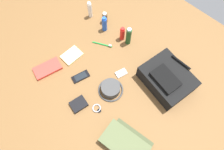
{
  "coord_description": "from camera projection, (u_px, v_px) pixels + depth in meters",
  "views": [
    {
      "loc": [
        0.42,
        -0.43,
        1.36
      ],
      "look_at": [
        0.0,
        0.0,
        0.04
      ],
      "focal_mm": 31.97,
      "sensor_mm": 36.0,
      "label": 1
    }
  ],
  "objects": [
    {
      "name": "ground_plane",
      "position": [
        112.0,
        78.0,
        1.5
      ],
      "size": [
        2.64,
        2.02,
        0.02
      ],
      "primitive_type": "cube",
      "color": "brown",
      "rests_on": "ground"
    },
    {
      "name": "backpack",
      "position": [
        167.0,
        79.0,
        1.41
      ],
      "size": [
        0.39,
        0.33,
        0.15
      ],
      "color": "black",
      "rests_on": "ground_plane"
    },
    {
      "name": "toiletry_pouch",
      "position": [
        125.0,
        143.0,
        1.26
      ],
      "size": [
        0.31,
        0.24,
        0.07
      ],
      "color": "#56603D",
      "rests_on": "ground_plane"
    },
    {
      "name": "bucket_hat",
      "position": [
        111.0,
        89.0,
        1.42
      ],
      "size": [
        0.18,
        0.18,
        0.07
      ],
      "color": "#404040",
      "rests_on": "ground_plane"
    },
    {
      "name": "toothpaste_tube",
      "position": [
        90.0,
        10.0,
        1.66
      ],
      "size": [
        0.03,
        0.03,
        0.16
      ],
      "color": "white",
      "rests_on": "ground_plane"
    },
    {
      "name": "cologne_bottle",
      "position": [
        105.0,
        18.0,
        1.66
      ],
      "size": [
        0.04,
        0.04,
        0.1
      ],
      "color": "#473319",
      "rests_on": "ground_plane"
    },
    {
      "name": "deodorant_spray",
      "position": [
        104.0,
        24.0,
        1.61
      ],
      "size": [
        0.04,
        0.04,
        0.14
      ],
      "color": "blue",
      "rests_on": "ground_plane"
    },
    {
      "name": "sunscreen_spray",
      "position": [
        122.0,
        34.0,
        1.58
      ],
      "size": [
        0.04,
        0.04,
        0.13
      ],
      "color": "red",
      "rests_on": "ground_plane"
    },
    {
      "name": "shampoo_bottle",
      "position": [
        129.0,
        36.0,
        1.54
      ],
      "size": [
        0.04,
        0.04,
        0.17
      ],
      "color": "#19471E",
      "rests_on": "ground_plane"
    },
    {
      "name": "paperback_novel",
      "position": [
        48.0,
        69.0,
        1.51
      ],
      "size": [
        0.16,
        0.22,
        0.02
      ],
      "color": "red",
      "rests_on": "ground_plane"
    },
    {
      "name": "cell_phone",
      "position": [
        81.0,
        77.0,
        1.49
      ],
      "size": [
        0.09,
        0.14,
        0.01
      ],
      "color": "black",
      "rests_on": "ground_plane"
    },
    {
      "name": "media_player",
      "position": [
        121.0,
        73.0,
        1.5
      ],
      "size": [
        0.07,
        0.1,
        0.01
      ],
      "color": "#B7B7BC",
      "rests_on": "ground_plane"
    },
    {
      "name": "wristwatch",
      "position": [
        97.0,
        109.0,
        1.38
      ],
      "size": [
        0.07,
        0.06,
        0.01
      ],
      "color": "#99999E",
      "rests_on": "ground_plane"
    },
    {
      "name": "toothbrush",
      "position": [
        103.0,
        44.0,
        1.6
      ],
      "size": [
        0.15,
        0.09,
        0.02
      ],
      "color": "#198C33",
      "rests_on": "ground_plane"
    },
    {
      "name": "wallet",
      "position": [
        79.0,
        104.0,
        1.39
      ],
      "size": [
        0.11,
        0.13,
        0.02
      ],
      "primitive_type": "cube",
      "rotation": [
        0.0,
        0.0,
        -0.2
      ],
      "color": "black",
      "rests_on": "ground_plane"
    },
    {
      "name": "notepad",
      "position": [
        72.0,
        55.0,
        1.56
      ],
      "size": [
        0.11,
        0.15,
        0.02
      ],
      "primitive_type": "cube",
      "rotation": [
        0.0,
        0.0,
        -0.03
      ],
      "color": "beige",
      "rests_on": "ground_plane"
    }
  ]
}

